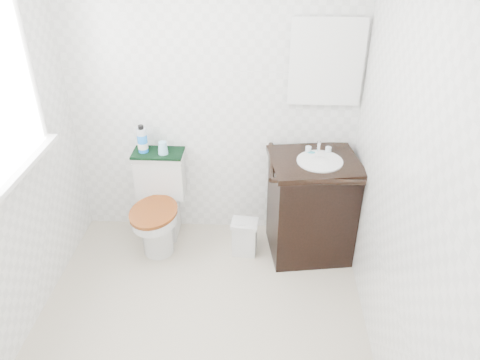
# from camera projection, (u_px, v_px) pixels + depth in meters

# --- Properties ---
(floor) EXTENTS (2.40, 2.40, 0.00)m
(floor) POSITION_uv_depth(u_px,v_px,m) (198.00, 334.00, 3.04)
(floor) COLOR beige
(floor) RESTS_ON ground
(wall_back) EXTENTS (2.40, 0.00, 2.40)m
(wall_back) POSITION_uv_depth(u_px,v_px,m) (212.00, 93.00, 3.45)
(wall_back) COLOR white
(wall_back) RESTS_ON ground
(wall_right) EXTENTS (0.00, 2.40, 2.40)m
(wall_right) POSITION_uv_depth(u_px,v_px,m) (403.00, 180.00, 2.37)
(wall_right) COLOR white
(wall_right) RESTS_ON ground
(mirror) EXTENTS (0.50, 0.02, 0.60)m
(mirror) POSITION_uv_depth(u_px,v_px,m) (326.00, 62.00, 3.27)
(mirror) COLOR silver
(mirror) RESTS_ON wall_back
(toilet) EXTENTS (0.40, 0.63, 0.74)m
(toilet) POSITION_uv_depth(u_px,v_px,m) (160.00, 207.00, 3.72)
(toilet) COLOR silver
(toilet) RESTS_ON floor
(vanity) EXTENTS (0.71, 0.63, 0.92)m
(vanity) POSITION_uv_depth(u_px,v_px,m) (311.00, 205.00, 3.56)
(vanity) COLOR black
(vanity) RESTS_ON floor
(trash_bin) EXTENTS (0.22, 0.18, 0.29)m
(trash_bin) POSITION_uv_depth(u_px,v_px,m) (245.00, 237.00, 3.67)
(trash_bin) COLOR silver
(trash_bin) RESTS_ON floor
(towel) EXTENTS (0.39, 0.22, 0.02)m
(towel) POSITION_uv_depth(u_px,v_px,m) (158.00, 153.00, 3.61)
(towel) COLOR black
(towel) RESTS_ON toilet
(mouthwash_bottle) EXTENTS (0.08, 0.08, 0.22)m
(mouthwash_bottle) POSITION_uv_depth(u_px,v_px,m) (142.00, 140.00, 3.56)
(mouthwash_bottle) COLOR #1C7FF0
(mouthwash_bottle) RESTS_ON towel
(cup) EXTENTS (0.08, 0.08, 0.10)m
(cup) POSITION_uv_depth(u_px,v_px,m) (163.00, 148.00, 3.56)
(cup) COLOR #91D0ED
(cup) RESTS_ON towel
(soap_bar) EXTENTS (0.07, 0.05, 0.02)m
(soap_bar) POSITION_uv_depth(u_px,v_px,m) (311.00, 153.00, 3.43)
(soap_bar) COLOR teal
(soap_bar) RESTS_ON vanity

